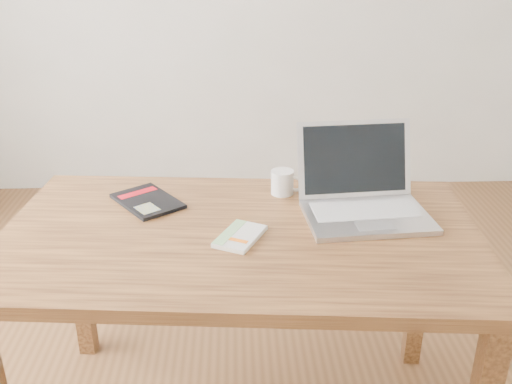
{
  "coord_description": "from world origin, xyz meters",
  "views": [
    {
      "loc": [
        -0.13,
        -1.59,
        1.55
      ],
      "look_at": [
        -0.07,
        -0.02,
        0.85
      ],
      "focal_mm": 40.0,
      "sensor_mm": 36.0,
      "label": 1
    }
  ],
  "objects_px": {
    "laptop": "(363,195)",
    "coffee_mug": "(283,182)",
    "black_guidebook": "(147,201)",
    "desk": "(240,257)",
    "white_guidebook": "(240,236)"
  },
  "relations": [
    {
      "from": "laptop",
      "to": "coffee_mug",
      "type": "bearing_deg",
      "value": 143.66
    },
    {
      "from": "coffee_mug",
      "to": "laptop",
      "type": "bearing_deg",
      "value": -9.9
    },
    {
      "from": "black_guidebook",
      "to": "coffee_mug",
      "type": "relative_size",
      "value": 2.63
    },
    {
      "from": "desk",
      "to": "laptop",
      "type": "height_order",
      "value": "laptop"
    },
    {
      "from": "desk",
      "to": "black_guidebook",
      "type": "distance_m",
      "value": 0.38
    },
    {
      "from": "white_guidebook",
      "to": "coffee_mug",
      "type": "relative_size",
      "value": 1.81
    },
    {
      "from": "desk",
      "to": "black_guidebook",
      "type": "relative_size",
      "value": 5.24
    },
    {
      "from": "desk",
      "to": "laptop",
      "type": "bearing_deg",
      "value": 22.15
    },
    {
      "from": "desk",
      "to": "black_guidebook",
      "type": "xyz_separation_m",
      "value": [
        -0.3,
        0.21,
        0.1
      ]
    },
    {
      "from": "white_guidebook",
      "to": "laptop",
      "type": "distance_m",
      "value": 0.43
    },
    {
      "from": "black_guidebook",
      "to": "laptop",
      "type": "relative_size",
      "value": 0.7
    },
    {
      "from": "coffee_mug",
      "to": "white_guidebook",
      "type": "bearing_deg",
      "value": -94.3
    },
    {
      "from": "desk",
      "to": "white_guidebook",
      "type": "distance_m",
      "value": 0.11
    },
    {
      "from": "white_guidebook",
      "to": "coffee_mug",
      "type": "bearing_deg",
      "value": 90.55
    },
    {
      "from": "coffee_mug",
      "to": "black_guidebook",
      "type": "bearing_deg",
      "value": -151.43
    }
  ]
}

